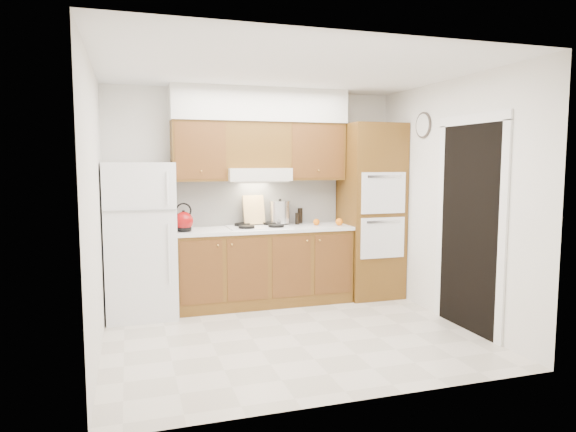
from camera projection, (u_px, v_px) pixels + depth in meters
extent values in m
plane|color=beige|center=(291.00, 335.00, 5.13)|extent=(3.60, 3.60, 0.00)
plane|color=white|center=(292.00, 69.00, 4.86)|extent=(3.60, 3.60, 0.00)
cube|color=white|center=(255.00, 196.00, 6.42)|extent=(3.60, 0.02, 2.60)
cube|color=white|center=(95.00, 211.00, 4.46)|extent=(0.02, 3.00, 2.60)
cube|color=white|center=(450.00, 201.00, 5.53)|extent=(0.02, 3.00, 2.60)
cube|color=white|center=(140.00, 240.00, 5.71)|extent=(0.75, 0.72, 1.72)
cube|color=brown|center=(263.00, 267.00, 6.23)|extent=(2.11, 0.60, 0.90)
cube|color=white|center=(263.00, 229.00, 6.17)|extent=(2.13, 0.62, 0.04)
cube|color=white|center=(257.00, 202.00, 6.42)|extent=(2.11, 0.03, 0.56)
cube|color=brown|center=(371.00, 211.00, 6.56)|extent=(0.70, 0.65, 2.20)
cube|color=brown|center=(199.00, 151.00, 6.00)|extent=(0.63, 0.33, 0.70)
cube|color=brown|center=(314.00, 152.00, 6.42)|extent=(0.73, 0.33, 0.70)
cube|color=silver|center=(257.00, 174.00, 6.17)|extent=(0.75, 0.45, 0.15)
cube|color=brown|center=(256.00, 145.00, 6.19)|extent=(0.75, 0.33, 0.55)
cube|color=silver|center=(260.00, 105.00, 6.14)|extent=(2.13, 0.36, 0.40)
cube|color=white|center=(259.00, 227.00, 6.18)|extent=(0.74, 0.50, 0.01)
cube|color=black|center=(469.00, 228.00, 5.22)|extent=(0.02, 0.90, 2.10)
cylinder|color=#3F3833|center=(423.00, 125.00, 5.96)|extent=(0.02, 0.30, 0.30)
sphere|color=maroon|center=(184.00, 221.00, 5.79)|extent=(0.22, 0.22, 0.22)
cube|color=tan|center=(254.00, 210.00, 6.30)|extent=(0.28, 0.12, 0.35)
cylinder|color=silver|center=(280.00, 212.00, 6.38)|extent=(0.33, 0.33, 0.26)
cylinder|color=black|center=(280.00, 216.00, 6.49)|extent=(0.06, 0.06, 0.20)
cylinder|color=black|center=(300.00, 216.00, 6.57)|extent=(0.08, 0.08, 0.20)
cylinder|color=black|center=(297.00, 219.00, 6.46)|extent=(0.06, 0.06, 0.15)
sphere|color=orange|center=(339.00, 222.00, 6.35)|extent=(0.12, 0.12, 0.09)
sphere|color=#FF640D|center=(316.00, 222.00, 6.37)|extent=(0.08, 0.08, 0.08)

